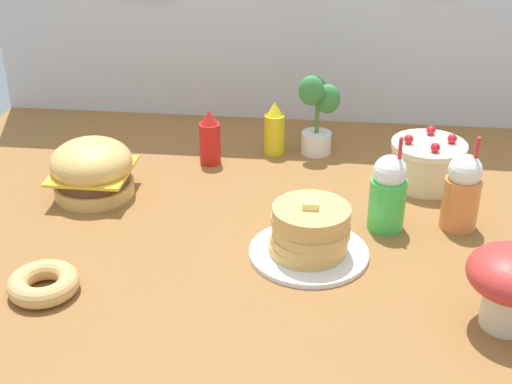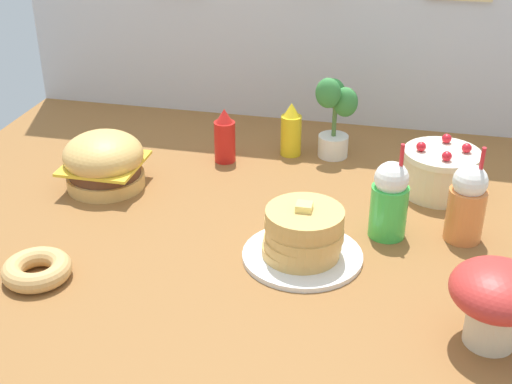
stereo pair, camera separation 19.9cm
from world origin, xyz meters
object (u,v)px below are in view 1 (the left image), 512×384
at_px(mustard_bottle, 274,130).
at_px(mushroom_stool, 512,280).
at_px(potted_plant, 317,111).
at_px(pancake_stack, 310,234).
at_px(ketchup_bottle, 210,139).
at_px(burger, 92,169).
at_px(layer_cake, 427,163).
at_px(donut_pink_glaze, 43,283).
at_px(orange_float_cup, 462,192).
at_px(cream_soda_cup, 388,193).

relative_size(mustard_bottle, mushroom_stool, 0.91).
height_order(mustard_bottle, potted_plant, potted_plant).
bearing_deg(pancake_stack, ketchup_bottle, 123.56).
bearing_deg(potted_plant, burger, -149.65).
distance_m(burger, potted_plant, 0.79).
distance_m(mustard_bottle, potted_plant, 0.16).
distance_m(layer_cake, donut_pink_glaze, 1.23).
distance_m(burger, pancake_stack, 0.74).
xyz_separation_m(pancake_stack, mushroom_stool, (0.47, -0.25, 0.06)).
bearing_deg(orange_float_cup, pancake_stack, -154.29).
bearing_deg(donut_pink_glaze, cream_soda_cup, 26.04).
bearing_deg(mustard_bottle, cream_soda_cup, -52.74).
relative_size(burger, layer_cake, 1.06).
distance_m(ketchup_bottle, mustard_bottle, 0.24).
distance_m(pancake_stack, mushroom_stool, 0.53).
bearing_deg(burger, mustard_bottle, 35.18).
xyz_separation_m(pancake_stack, ketchup_bottle, (-0.36, 0.55, 0.02)).
relative_size(pancake_stack, orange_float_cup, 1.13).
distance_m(pancake_stack, ketchup_bottle, 0.66).
bearing_deg(mustard_bottle, pancake_stack, -76.77).
height_order(mustard_bottle, mushroom_stool, mushroom_stool).
bearing_deg(orange_float_cup, mushroom_stool, -84.17).
relative_size(burger, ketchup_bottle, 1.33).
xyz_separation_m(donut_pink_glaze, mushroom_stool, (1.11, 0.00, 0.10)).
bearing_deg(potted_plant, donut_pink_glaze, -124.74).
relative_size(burger, mushroom_stool, 1.21).
xyz_separation_m(orange_float_cup, potted_plant, (-0.43, 0.47, 0.04)).
xyz_separation_m(ketchup_bottle, donut_pink_glaze, (-0.28, -0.80, -0.06)).
distance_m(potted_plant, mushroom_stool, 1.04).
xyz_separation_m(burger, mustard_bottle, (0.53, 0.38, 0.00)).
bearing_deg(pancake_stack, burger, 157.99).
xyz_separation_m(ketchup_bottle, mustard_bottle, (0.21, 0.10, 0.00)).
distance_m(orange_float_cup, mushroom_stool, 0.45).
xyz_separation_m(layer_cake, mustard_bottle, (-0.51, 0.18, 0.01)).
bearing_deg(pancake_stack, orange_float_cup, 25.71).
bearing_deg(mustard_bottle, mushroom_stool, -55.43).
xyz_separation_m(pancake_stack, potted_plant, (-0.01, 0.68, 0.09)).
bearing_deg(ketchup_bottle, layer_cake, -6.24).
relative_size(layer_cake, mushroom_stool, 1.13).
xyz_separation_m(ketchup_bottle, mushroom_stool, (0.83, -0.80, 0.04)).
xyz_separation_m(ketchup_bottle, cream_soda_cup, (0.58, -0.38, 0.02)).
bearing_deg(orange_float_cup, potted_plant, 132.12).
height_order(burger, mustard_bottle, mustard_bottle).
height_order(layer_cake, mushroom_stool, mushroom_stool).
bearing_deg(orange_float_cup, cream_soda_cup, -172.17).
height_order(pancake_stack, layer_cake, layer_cake).
bearing_deg(ketchup_bottle, donut_pink_glaze, -109.55).
relative_size(layer_cake, orange_float_cup, 0.83).
height_order(pancake_stack, mushroom_stool, mushroom_stool).
bearing_deg(mustard_bottle, potted_plant, 8.48).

